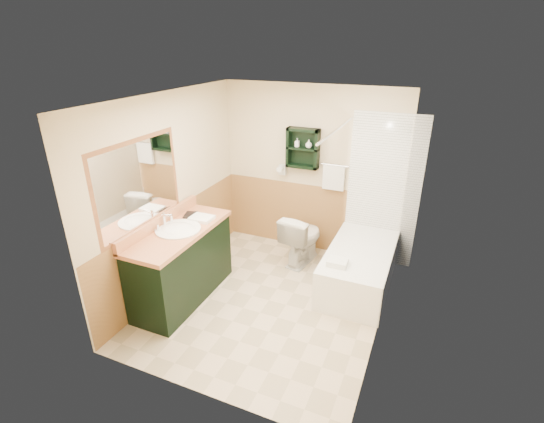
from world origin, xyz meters
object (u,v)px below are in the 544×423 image
at_px(vanity_book, 184,208).
at_px(soap_bottle_b, 309,145).
at_px(wall_shelf, 303,148).
at_px(hair_dryer, 283,169).
at_px(vanity, 182,264).
at_px(toilet, 302,238).
at_px(bathtub, 359,267).
at_px(soap_bottle_a, 297,145).

distance_m(vanity_book, soap_bottle_b, 1.87).
xyz_separation_m(wall_shelf, soap_bottle_b, (0.09, -0.01, 0.06)).
relative_size(hair_dryer, vanity, 0.17).
distance_m(toilet, soap_bottle_b, 1.30).
xyz_separation_m(hair_dryer, bathtub, (1.33, -0.67, -0.94)).
bearing_deg(hair_dryer, soap_bottle_b, -4.44).
distance_m(vanity, bathtub, 2.21).
bearing_deg(wall_shelf, soap_bottle_a, -176.47).
relative_size(vanity, bathtub, 0.97).
relative_size(vanity, vanity_book, 7.28).
relative_size(hair_dryer, vanity_book, 1.21).
relative_size(soap_bottle_a, soap_bottle_b, 1.05).
height_order(hair_dryer, vanity, hair_dryer).
distance_m(bathtub, toilet, 0.92).
distance_m(soap_bottle_a, soap_bottle_b, 0.17).
relative_size(vanity, toilet, 1.95).
height_order(vanity, vanity_book, vanity_book).
distance_m(hair_dryer, soap_bottle_b, 0.56).
bearing_deg(wall_shelf, toilet, -66.81).
xyz_separation_m(vanity, soap_bottle_a, (0.81, 1.72, 1.13)).
bearing_deg(bathtub, soap_bottle_b, 145.76).
distance_m(hair_dryer, bathtub, 1.76).
relative_size(wall_shelf, soap_bottle_a, 4.67).
height_order(vanity, toilet, vanity).
bearing_deg(vanity, soap_bottle_b, 60.36).
distance_m(hair_dryer, vanity, 2.00).
distance_m(wall_shelf, vanity, 2.23).
relative_size(wall_shelf, soap_bottle_b, 4.89).
bearing_deg(vanity, bathtub, 29.48).
bearing_deg(vanity_book, wall_shelf, 33.36).
height_order(vanity, soap_bottle_a, soap_bottle_a).
distance_m(hair_dryer, vanity_book, 1.59).
bearing_deg(soap_bottle_b, toilet, -78.99).
bearing_deg(wall_shelf, bathtub, -32.14).
relative_size(wall_shelf, vanity, 0.38).
bearing_deg(hair_dryer, soap_bottle_a, -7.80).
height_order(hair_dryer, soap_bottle_a, soap_bottle_a).
xyz_separation_m(hair_dryer, vanity, (-0.59, -1.75, -0.74)).
height_order(wall_shelf, soap_bottle_b, wall_shelf).
bearing_deg(hair_dryer, vanity, -108.73).
bearing_deg(soap_bottle_b, wall_shelf, 176.68).
bearing_deg(hair_dryer, wall_shelf, -4.76).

